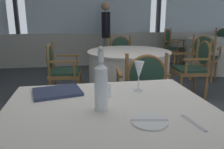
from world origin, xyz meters
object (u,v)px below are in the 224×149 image
at_px(wine_glass, 139,71).
at_px(dining_chair_0_3, 204,54).
at_px(menu_book, 57,92).
at_px(dining_chair_1_0, 121,55).
at_px(dining_chair_1_2, 143,86).
at_px(dining_chair_0_2, 171,44).
at_px(side_plate, 149,121).
at_px(water_tumbler, 105,91).
at_px(dining_chair_0_1, 222,43).
at_px(dining_chair_1_3, 195,64).
at_px(dining_chair_1_1, 60,68).
at_px(diner_person_1, 106,32).
at_px(water_bottle, 101,85).

distance_m(wine_glass, dining_chair_0_3, 3.35).
height_order(menu_book, dining_chair_1_0, dining_chair_1_0).
bearing_deg(dining_chair_1_2, dining_chair_0_2, -23.25).
distance_m(side_plate, water_tumbler, 0.44).
distance_m(menu_book, dining_chair_0_2, 4.82).
bearing_deg(dining_chair_0_3, wine_glass, -175.46).
bearing_deg(water_tumbler, dining_chair_0_1, 47.26).
bearing_deg(dining_chair_0_1, side_plate, 5.21).
bearing_deg(dining_chair_1_3, dining_chair_1_0, -44.97).
xyz_separation_m(dining_chair_1_0, dining_chair_1_1, (-1.15, -0.95, -0.01)).
distance_m(wine_glass, dining_chair_1_3, 2.27).
relative_size(wine_glass, dining_chair_0_1, 0.21).
distance_m(menu_book, dining_chair_1_1, 1.90).
distance_m(water_tumbler, dining_chair_1_1, 2.04).
height_order(water_tumbler, dining_chair_1_2, dining_chair_1_2).
relative_size(wine_glass, dining_chair_0_2, 0.21).
bearing_deg(diner_person_1, dining_chair_0_2, 13.15).
height_order(wine_glass, dining_chair_1_0, wine_glass).
height_order(dining_chair_0_2, dining_chair_1_2, dining_chair_0_2).
bearing_deg(dining_chair_1_1, water_tumbler, -72.66).
xyz_separation_m(side_plate, dining_chair_0_3, (2.20, 3.04, -0.23)).
bearing_deg(dining_chair_1_1, dining_chair_1_2, -45.09).
bearing_deg(dining_chair_0_3, dining_chair_1_2, 178.51).
distance_m(dining_chair_1_0, diner_person_1, 1.12).
xyz_separation_m(side_plate, dining_chair_0_2, (2.17, 4.53, -0.21)).
height_order(water_bottle, water_tumbler, water_bottle).
bearing_deg(dining_chair_1_3, dining_chair_0_3, -123.43).
xyz_separation_m(side_plate, dining_chair_0_1, (3.67, 4.56, -0.20)).
distance_m(side_plate, dining_chair_0_3, 3.76).
bearing_deg(dining_chair_1_3, dining_chair_1_2, 44.99).
bearing_deg(water_tumbler, dining_chair_0_3, 48.06).
height_order(side_plate, dining_chair_1_0, dining_chair_1_0).
height_order(side_plate, water_tumbler, water_tumbler).
height_order(water_tumbler, dining_chair_1_0, dining_chair_1_0).
bearing_deg(menu_book, dining_chair_0_3, 31.45).
bearing_deg(side_plate, diner_person_1, 84.55).
height_order(dining_chair_0_1, dining_chair_1_0, dining_chair_0_1).
bearing_deg(dining_chair_0_1, dining_chair_1_0, -24.52).
height_order(side_plate, dining_chair_0_1, dining_chair_0_1).
xyz_separation_m(dining_chair_0_3, dining_chair_1_1, (-2.78, -0.65, -0.02)).
xyz_separation_m(wine_glass, dining_chair_0_3, (2.12, 2.57, -0.37)).
height_order(dining_chair_0_2, dining_chair_1_3, dining_chair_0_2).
relative_size(menu_book, dining_chair_1_1, 0.35).
distance_m(dining_chair_0_2, dining_chair_0_3, 1.50).
bearing_deg(water_bottle, dining_chair_0_2, 61.23).
xyz_separation_m(dining_chair_1_0, diner_person_1, (-0.15, 1.04, 0.38)).
relative_size(menu_book, dining_chair_1_0, 0.34).
bearing_deg(water_tumbler, side_plate, -68.50).
bearing_deg(dining_chair_1_3, water_tumbler, 52.14).
xyz_separation_m(dining_chair_1_3, diner_person_1, (-1.10, 2.19, 0.37)).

